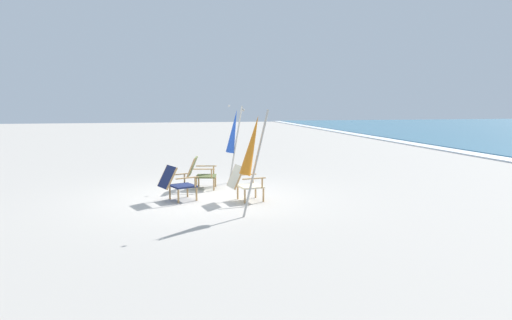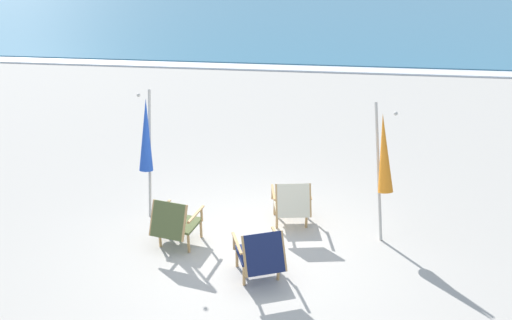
% 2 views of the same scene
% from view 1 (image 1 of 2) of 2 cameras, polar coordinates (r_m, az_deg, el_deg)
% --- Properties ---
extents(ground_plane, '(80.00, 80.00, 0.00)m').
position_cam_1_polar(ground_plane, '(10.59, -6.75, -4.62)').
color(ground_plane, '#B2AAA0').
extents(beach_chair_front_right, '(0.69, 0.81, 0.80)m').
position_cam_1_polar(beach_chair_front_right, '(10.01, -1.56, -2.76)').
color(beach_chair_front_right, beige).
rests_on(beach_chair_front_right, ground).
extents(beach_chair_front_left, '(0.70, 0.80, 0.81)m').
position_cam_1_polar(beach_chair_front_left, '(11.53, -7.04, -1.48)').
color(beach_chair_front_left, '#515B33').
rests_on(beach_chair_front_left, ground).
extents(beach_chair_back_right, '(0.81, 0.91, 0.79)m').
position_cam_1_polar(beach_chair_back_right, '(10.19, -9.98, -2.72)').
color(beach_chair_back_right, '#19234C').
rests_on(beach_chair_back_right, ground).
extents(umbrella_furled_blue, '(0.28, 0.48, 2.10)m').
position_cam_1_polar(umbrella_furled_blue, '(12.20, -2.84, 3.51)').
color(umbrella_furled_blue, '#B7B2A8').
rests_on(umbrella_furled_blue, ground).
extents(umbrella_furled_orange, '(0.41, 0.66, 2.06)m').
position_cam_1_polar(umbrella_furled_orange, '(8.59, -0.52, 1.75)').
color(umbrella_furled_orange, '#B7B2A8').
rests_on(umbrella_furled_orange, ground).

